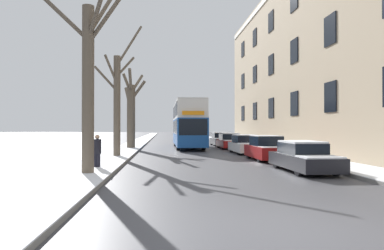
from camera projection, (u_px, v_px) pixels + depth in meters
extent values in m
plane|color=#424247|center=(301.00, 229.00, 6.48)|extent=(320.00, 320.00, 0.00)
cube|color=slate|center=(144.00, 139.00, 58.81)|extent=(2.54, 130.00, 0.13)
cube|color=white|center=(144.00, 138.00, 58.81)|extent=(2.51, 130.00, 0.03)
cube|color=slate|center=(212.00, 139.00, 59.79)|extent=(2.54, 130.00, 0.13)
cube|color=white|center=(212.00, 138.00, 59.79)|extent=(2.51, 130.00, 0.03)
cube|color=tan|center=(334.00, 63.00, 28.68)|extent=(9.00, 37.71, 14.77)
cube|color=black|center=(330.00, 97.00, 20.00)|extent=(0.08, 1.40, 1.80)
cube|color=black|center=(294.00, 104.00, 25.51)|extent=(0.08, 1.40, 1.80)
cube|color=black|center=(271.00, 108.00, 31.03)|extent=(0.08, 1.40, 1.80)
cube|color=black|center=(255.00, 111.00, 36.54)|extent=(0.08, 1.40, 1.80)
cube|color=black|center=(243.00, 113.00, 42.05)|extent=(0.08, 1.40, 1.80)
cube|color=black|center=(330.00, 30.00, 20.04)|extent=(0.08, 1.40, 1.80)
cube|color=black|center=(294.00, 51.00, 25.55)|extent=(0.08, 1.40, 1.80)
cube|color=black|center=(271.00, 65.00, 31.06)|extent=(0.08, 1.40, 1.80)
cube|color=black|center=(255.00, 74.00, 36.57)|extent=(0.08, 1.40, 1.80)
cube|color=black|center=(243.00, 81.00, 42.08)|extent=(0.08, 1.40, 1.80)
cube|color=black|center=(271.00, 22.00, 31.10)|extent=(0.08, 1.40, 1.80)
cube|color=black|center=(255.00, 38.00, 36.61)|extent=(0.08, 1.40, 1.80)
cube|color=black|center=(243.00, 49.00, 42.12)|extent=(0.08, 1.40, 1.80)
cylinder|color=brown|center=(88.00, 91.00, 13.52)|extent=(0.47, 0.47, 6.77)
cylinder|color=brown|center=(103.00, 11.00, 14.31)|extent=(1.14, 1.65, 2.58)
cylinder|color=brown|center=(58.00, 11.00, 13.52)|extent=(2.52, 0.30, 2.40)
cylinder|color=brown|center=(96.00, 16.00, 13.12)|extent=(0.96, 1.13, 1.73)
cylinder|color=brown|center=(108.00, 15.00, 13.54)|extent=(1.74, 0.33, 2.39)
cylinder|color=brown|center=(89.00, 48.00, 14.23)|extent=(0.41, 1.57, 2.29)
cylinder|color=brown|center=(117.00, 107.00, 21.79)|extent=(0.44, 0.44, 6.53)
cylinder|color=brown|center=(126.00, 67.00, 22.14)|extent=(1.18, 0.76, 1.42)
cylinder|color=brown|center=(111.00, 69.00, 21.54)|extent=(0.88, 0.71, 1.83)
cylinder|color=brown|center=(106.00, 79.00, 21.82)|extent=(1.55, 0.31, 1.67)
cylinder|color=brown|center=(129.00, 45.00, 22.36)|extent=(1.65, 1.15, 2.87)
cylinder|color=brown|center=(131.00, 117.00, 30.89)|extent=(0.74, 0.74, 5.82)
cylinder|color=brown|center=(138.00, 91.00, 30.84)|extent=(1.51, 0.54, 1.88)
cylinder|color=brown|center=(137.00, 84.00, 32.10)|extent=(1.13, 2.53, 2.11)
cylinder|color=brown|center=(128.00, 99.00, 31.72)|extent=(0.97, 1.97, 2.38)
cylinder|color=brown|center=(130.00, 81.00, 29.86)|extent=(0.34, 2.29, 1.91)
cylinder|color=brown|center=(127.00, 84.00, 30.60)|extent=(0.98, 0.93, 1.83)
cube|color=#194C99|center=(188.00, 132.00, 32.92)|extent=(2.52, 11.73, 2.41)
cube|color=silver|center=(188.00, 112.00, 32.94)|extent=(2.47, 11.49, 1.50)
cube|color=silver|center=(188.00, 103.00, 32.95)|extent=(2.47, 11.49, 0.12)
cube|color=black|center=(188.00, 127.00, 32.93)|extent=(2.55, 10.32, 1.25)
cube|color=black|center=(188.00, 111.00, 32.94)|extent=(2.55, 10.32, 1.14)
cube|color=black|center=(193.00, 127.00, 27.10)|extent=(2.27, 0.06, 1.32)
cube|color=orange|center=(193.00, 113.00, 27.10)|extent=(1.77, 0.05, 0.32)
cylinder|color=black|center=(178.00, 144.00, 29.32)|extent=(0.30, 1.02, 1.02)
cylinder|color=black|center=(203.00, 144.00, 29.50)|extent=(0.30, 1.02, 1.02)
cylinder|color=black|center=(175.00, 141.00, 36.09)|extent=(0.30, 1.02, 1.02)
cylinder|color=black|center=(196.00, 141.00, 36.27)|extent=(0.30, 1.02, 1.02)
cube|color=black|center=(303.00, 161.00, 15.02)|extent=(1.73, 4.51, 0.58)
cube|color=black|center=(302.00, 149.00, 15.21)|extent=(1.49, 2.26, 0.52)
cube|color=white|center=(302.00, 142.00, 15.21)|extent=(1.46, 2.14, 0.08)
cube|color=white|center=(320.00, 157.00, 13.43)|extent=(1.56, 1.18, 0.07)
cylinder|color=black|center=(299.00, 168.00, 13.61)|extent=(0.20, 0.64, 0.64)
cylinder|color=black|center=(335.00, 168.00, 13.73)|extent=(0.20, 0.64, 0.64)
cylinder|color=black|center=(277.00, 162.00, 16.31)|extent=(0.20, 0.64, 0.64)
cylinder|color=black|center=(307.00, 161.00, 16.43)|extent=(0.20, 0.64, 0.64)
cube|color=maroon|center=(267.00, 152.00, 20.37)|extent=(1.76, 4.07, 0.68)
cube|color=black|center=(266.00, 141.00, 20.54)|extent=(1.52, 2.03, 0.58)
cube|color=white|center=(266.00, 136.00, 20.54)|extent=(1.48, 1.93, 0.04)
cube|color=white|center=(275.00, 147.00, 18.93)|extent=(1.59, 1.06, 0.03)
cylinder|color=black|center=(260.00, 157.00, 19.09)|extent=(0.20, 0.63, 0.63)
cylinder|color=black|center=(287.00, 157.00, 19.22)|extent=(0.20, 0.63, 0.63)
cylinder|color=black|center=(249.00, 153.00, 21.52)|extent=(0.20, 0.63, 0.63)
cylinder|color=black|center=(273.00, 153.00, 21.65)|extent=(0.20, 0.63, 0.63)
cube|color=silver|center=(245.00, 147.00, 25.81)|extent=(1.77, 4.51, 0.63)
cube|color=black|center=(244.00, 139.00, 25.99)|extent=(1.53, 2.25, 0.56)
cube|color=white|center=(244.00, 135.00, 25.99)|extent=(1.49, 2.14, 0.07)
cube|color=white|center=(250.00, 143.00, 24.21)|extent=(1.60, 1.18, 0.05)
cylinder|color=black|center=(239.00, 151.00, 24.39)|extent=(0.20, 0.62, 0.62)
cylinder|color=black|center=(260.00, 150.00, 24.52)|extent=(0.20, 0.62, 0.62)
cylinder|color=black|center=(231.00, 148.00, 27.09)|extent=(0.20, 0.62, 0.62)
cylinder|color=black|center=(251.00, 148.00, 27.22)|extent=(0.20, 0.62, 0.62)
cube|color=maroon|center=(229.00, 143.00, 31.88)|extent=(1.88, 4.32, 0.62)
cube|color=black|center=(229.00, 137.00, 32.06)|extent=(1.62, 2.16, 0.60)
cube|color=white|center=(229.00, 133.00, 32.06)|extent=(1.58, 2.05, 0.08)
cube|color=white|center=(233.00, 140.00, 30.36)|extent=(1.69, 1.13, 0.07)
cylinder|color=black|center=(223.00, 146.00, 30.52)|extent=(0.20, 0.67, 0.67)
cylinder|color=black|center=(241.00, 146.00, 30.66)|extent=(0.20, 0.67, 0.67)
cylinder|color=black|center=(218.00, 144.00, 33.10)|extent=(0.20, 0.67, 0.67)
cylinder|color=black|center=(235.00, 144.00, 33.24)|extent=(0.20, 0.67, 0.67)
cube|color=black|center=(220.00, 141.00, 37.19)|extent=(1.71, 4.59, 0.63)
cube|color=black|center=(220.00, 136.00, 37.37)|extent=(1.47, 2.30, 0.59)
cube|color=white|center=(220.00, 133.00, 37.38)|extent=(1.44, 2.18, 0.08)
cube|color=white|center=(223.00, 138.00, 35.56)|extent=(1.54, 1.20, 0.06)
cylinder|color=black|center=(215.00, 143.00, 35.75)|extent=(0.20, 0.67, 0.67)
cylinder|color=black|center=(229.00, 143.00, 35.87)|extent=(0.20, 0.67, 0.67)
cylinder|color=black|center=(211.00, 142.00, 38.49)|extent=(0.20, 0.67, 0.67)
cylinder|color=black|center=(225.00, 142.00, 38.62)|extent=(0.20, 0.67, 0.67)
cylinder|color=black|center=(96.00, 162.00, 15.50)|extent=(0.17, 0.17, 0.76)
cylinder|color=black|center=(99.00, 162.00, 15.42)|extent=(0.17, 0.17, 0.76)
cylinder|color=black|center=(97.00, 146.00, 15.46)|extent=(0.35, 0.35, 0.66)
sphere|color=tan|center=(97.00, 137.00, 15.47)|extent=(0.21, 0.21, 0.21)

